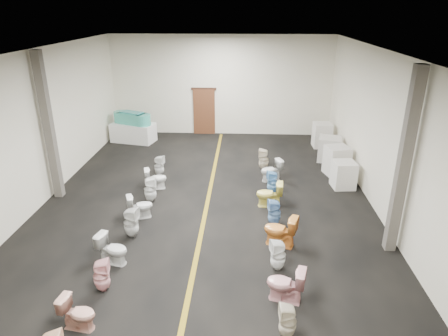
{
  "coord_description": "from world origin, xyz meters",
  "views": [
    {
      "loc": [
        1.1,
        -10.19,
        5.6
      ],
      "look_at": [
        0.5,
        1.0,
        1.06
      ],
      "focal_mm": 32.0,
      "sensor_mm": 36.0,
      "label": 1
    }
  ],
  "objects": [
    {
      "name": "door_frame",
      "position": [
        -0.8,
        7.95,
        2.12
      ],
      "size": [
        1.15,
        0.08,
        0.1
      ],
      "primitive_type": "cube",
      "color": "#331C11",
      "rests_on": "back_door"
    },
    {
      "name": "toilet_left_3",
      "position": [
        -1.83,
        -3.45,
        0.37
      ],
      "size": [
        0.4,
        0.39,
        0.75
      ],
      "primitive_type": "imported",
      "rotation": [
        0.0,
        0.0,
        1.75
      ],
      "color": "#E9A7AA",
      "rests_on": "floor"
    },
    {
      "name": "display_table",
      "position": [
        -3.84,
        6.58,
        0.41
      ],
      "size": [
        2.02,
        1.32,
        0.83
      ],
      "primitive_type": "cube",
      "rotation": [
        0.0,
        0.0,
        -0.22
      ],
      "color": "white",
      "rests_on": "floor"
    },
    {
      "name": "toilet_right_2",
      "position": [
        1.94,
        -4.52,
        0.35
      ],
      "size": [
        0.34,
        0.33,
        0.7
      ],
      "primitive_type": "imported",
      "rotation": [
        0.0,
        0.0,
        -1.51
      ],
      "color": "beige",
      "rests_on": "floor"
    },
    {
      "name": "floor",
      "position": [
        0.0,
        0.0,
        0.0
      ],
      "size": [
        16.0,
        16.0,
        0.0
      ],
      "primitive_type": "plane",
      "color": "black",
      "rests_on": "ground"
    },
    {
      "name": "toilet_left_7",
      "position": [
        -1.76,
        0.75,
        0.41
      ],
      "size": [
        0.43,
        0.42,
        0.81
      ],
      "primitive_type": "imported",
      "rotation": [
        0.0,
        0.0,
        1.74
      ],
      "color": "white",
      "rests_on": "floor"
    },
    {
      "name": "appliance_crate_b",
      "position": [
        4.4,
        3.24,
        0.52
      ],
      "size": [
        0.92,
        0.92,
        1.04
      ],
      "primitive_type": "cube",
      "rotation": [
        0.0,
        0.0,
        0.26
      ],
      "color": "silver",
      "rests_on": "floor"
    },
    {
      "name": "toilet_left_4",
      "position": [
        -1.91,
        -2.46,
        0.37
      ],
      "size": [
        0.8,
        0.58,
        0.74
      ],
      "primitive_type": "imported",
      "rotation": [
        0.0,
        0.0,
        1.33
      ],
      "color": "silver",
      "rests_on": "floor"
    },
    {
      "name": "toilet_left_6",
      "position": [
        -1.82,
        -0.28,
        0.36
      ],
      "size": [
        0.8,
        0.63,
        0.72
      ],
      "primitive_type": "imported",
      "rotation": [
        0.0,
        0.0,
        1.94
      ],
      "color": "silver",
      "rests_on": "floor"
    },
    {
      "name": "ceiling",
      "position": [
        0.0,
        0.0,
        4.5
      ],
      "size": [
        16.0,
        16.0,
        0.0
      ],
      "primitive_type": "plane",
      "rotation": [
        3.14,
        0.0,
        0.0
      ],
      "color": "black",
      "rests_on": "ground"
    },
    {
      "name": "wall_back",
      "position": [
        0.0,
        8.0,
        2.25
      ],
      "size": [
        10.0,
        0.0,
        10.0
      ],
      "primitive_type": "plane",
      "rotation": [
        1.57,
        0.0,
        0.0
      ],
      "color": "beige",
      "rests_on": "ground"
    },
    {
      "name": "toilet_right_8",
      "position": [
        2.03,
        1.53,
        0.38
      ],
      "size": [
        0.4,
        0.39,
        0.76
      ],
      "primitive_type": "imported",
      "rotation": [
        0.0,
        0.0,
        -1.42
      ],
      "color": "#71B0E5",
      "rests_on": "floor"
    },
    {
      "name": "back_door",
      "position": [
        -0.8,
        7.94,
        1.05
      ],
      "size": [
        1.0,
        0.1,
        2.1
      ],
      "primitive_type": "cube",
      "color": "#562D19",
      "rests_on": "floor"
    },
    {
      "name": "bathtub",
      "position": [
        -3.84,
        6.58,
        1.07
      ],
      "size": [
        1.75,
        1.16,
        0.55
      ],
      "rotation": [
        0.0,
        0.0,
        -0.43
      ],
      "color": "teal",
      "rests_on": "display_table"
    },
    {
      "name": "toilet_right_5",
      "position": [
        2.04,
        -1.5,
        0.42
      ],
      "size": [
        0.93,
        0.71,
        0.84
      ],
      "primitive_type": "imported",
      "rotation": [
        0.0,
        0.0,
        -1.91
      ],
      "color": "orange",
      "rests_on": "floor"
    },
    {
      "name": "toilet_right_7",
      "position": [
        1.88,
        0.61,
        0.4
      ],
      "size": [
        0.81,
        0.5,
        0.79
      ],
      "primitive_type": "imported",
      "rotation": [
        0.0,
        0.0,
        -1.65
      ],
      "color": "#EDDE60",
      "rests_on": "floor"
    },
    {
      "name": "column_left",
      "position": [
        -4.75,
        1.0,
        2.25
      ],
      "size": [
        0.25,
        0.25,
        4.5
      ],
      "primitive_type": "cube",
      "color": "#59544C",
      "rests_on": "floor"
    },
    {
      "name": "toilet_left_2",
      "position": [
        -1.91,
        -4.51,
        0.34
      ],
      "size": [
        0.72,
        0.48,
        0.68
      ],
      "primitive_type": "imported",
      "rotation": [
        0.0,
        0.0,
        1.42
      ],
      "color": "tan",
      "rests_on": "floor"
    },
    {
      "name": "appliance_crate_c",
      "position": [
        4.4,
        4.63,
        0.47
      ],
      "size": [
        0.99,
        0.99,
        0.94
      ],
      "primitive_type": "cube",
      "rotation": [
        0.0,
        0.0,
        -0.23
      ],
      "color": "beige",
      "rests_on": "floor"
    },
    {
      "name": "appliance_crate_a",
      "position": [
        4.4,
        2.13,
        0.45
      ],
      "size": [
        0.77,
        0.77,
        0.89
      ],
      "primitive_type": "cube",
      "rotation": [
        0.0,
        0.0,
        0.11
      ],
      "color": "silver",
      "rests_on": "floor"
    },
    {
      "name": "toilet_right_6",
      "position": [
        1.96,
        -0.49,
        0.38
      ],
      "size": [
        0.4,
        0.4,
        0.76
      ],
      "primitive_type": "imported",
      "rotation": [
        0.0,
        0.0,
        -1.4
      ],
      "color": "#74A3D6",
      "rests_on": "floor"
    },
    {
      "name": "toilet_right_4",
      "position": [
        1.92,
        -2.51,
        0.38
      ],
      "size": [
        0.42,
        0.42,
        0.76
      ],
      "primitive_type": "imported",
      "rotation": [
        0.0,
        0.0,
        -1.31
      ],
      "color": "white",
      "rests_on": "floor"
    },
    {
      "name": "wall_right",
      "position": [
        5.0,
        0.0,
        2.25
      ],
      "size": [
        0.0,
        16.0,
        16.0
      ],
      "primitive_type": "plane",
      "rotation": [
        1.57,
        0.0,
        -1.57
      ],
      "color": "beige",
      "rests_on": "ground"
    },
    {
      "name": "toilet_left_5",
      "position": [
        -1.79,
        -1.3,
        0.41
      ],
      "size": [
        0.43,
        0.42,
        0.83
      ],
      "primitive_type": "imported",
      "rotation": [
        0.0,
        0.0,
        1.43
      ],
      "color": "silver",
      "rests_on": "floor"
    },
    {
      "name": "toilet_right_3",
      "position": [
        1.99,
        -3.54,
        0.39
      ],
      "size": [
        0.85,
        0.61,
        0.78
      ],
      "primitive_type": "imported",
      "rotation": [
        0.0,
        0.0,
        -1.82
      ],
      "color": "#D79599",
      "rests_on": "floor"
    },
    {
      "name": "toilet_right_10",
      "position": [
        1.82,
        3.55,
        0.4
      ],
      "size": [
        0.4,
        0.4,
        0.8
      ],
      "primitive_type": "imported",
      "rotation": [
        0.0,
        0.0,
        -1.67
      ],
      "color": "beige",
      "rests_on": "floor"
    },
    {
      "name": "column_right",
      "position": [
        4.75,
        -1.5,
        2.25
      ],
      "size": [
        0.25,
        0.25,
        4.5
      ],
      "primitive_type": "cube",
      "color": "#59544C",
      "rests_on": "floor"
    },
    {
      "name": "appliance_crate_d",
      "position": [
        4.4,
        6.29,
        0.52
      ],
      "size": [
        0.76,
        0.76,
        1.04
      ],
      "primitive_type": "cube",
      "rotation": [
        0.0,
        0.0,
        0.04
      ],
      "color": "white",
      "rests_on": "floor"
    },
    {
      "name": "wall_left",
      "position": [
        -5.0,
        0.0,
        2.25
      ],
      "size": [
        0.0,
        16.0,
        16.0
      ],
      "primitive_type": "plane",
      "rotation": [
        1.57,
        0.0,
        1.57
      ],
      "color": "beige",
      "rests_on": "ground"
    },
    {
      "name": "toilet_left_8",
      "position": [
        -1.79,
        1.69,
        0.36
      ],
      "size": [
        0.78,
        0.57,
        0.72
      ],
      "primitive_type": "imported",
      "rotation": [
        0.0,
        0.0,
        1.83
      ],
      "color": "white",
      "rests_on": "floor"
    },
    {
      "name": "aisle_stripe",
      "position": [
        0.0,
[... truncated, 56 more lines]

